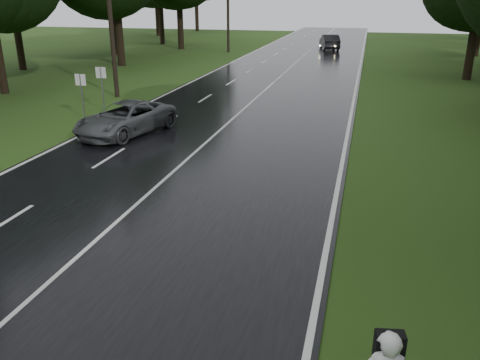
# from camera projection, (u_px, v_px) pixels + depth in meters

# --- Properties ---
(ground) EXTENTS (160.00, 160.00, 0.00)m
(ground) POSITION_uv_depth(u_px,v_px,m) (57.00, 276.00, 11.13)
(ground) COLOR #294815
(ground) RESTS_ON ground
(road) EXTENTS (12.00, 140.00, 0.04)m
(road) POSITION_uv_depth(u_px,v_px,m) (253.00, 101.00, 29.24)
(road) COLOR black
(road) RESTS_ON ground
(lane_center) EXTENTS (0.12, 140.00, 0.01)m
(lane_center) POSITION_uv_depth(u_px,v_px,m) (253.00, 101.00, 29.24)
(lane_center) COLOR silver
(lane_center) RESTS_ON road
(grey_car) EXTENTS (3.57, 5.54, 1.42)m
(grey_car) POSITION_uv_depth(u_px,v_px,m) (126.00, 118.00, 22.09)
(grey_car) COLOR #4C4F52
(grey_car) RESTS_ON road
(far_car) EXTENTS (2.81, 5.25, 1.64)m
(far_car) POSITION_uv_depth(u_px,v_px,m) (329.00, 42.00, 56.15)
(far_car) COLOR black
(far_car) RESTS_ON road
(utility_pole_mid) EXTENTS (1.80, 0.28, 9.58)m
(utility_pole_mid) POSITION_uv_depth(u_px,v_px,m) (117.00, 97.00, 30.55)
(utility_pole_mid) COLOR black
(utility_pole_mid) RESTS_ON ground
(utility_pole_far) EXTENTS (1.80, 0.28, 9.91)m
(utility_pole_far) POSITION_uv_depth(u_px,v_px,m) (228.00, 52.00, 53.95)
(utility_pole_far) COLOR black
(utility_pole_far) RESTS_ON ground
(road_sign_a) EXTENTS (0.56, 0.10, 2.33)m
(road_sign_a) POSITION_uv_depth(u_px,v_px,m) (85.00, 120.00, 24.83)
(road_sign_a) COLOR white
(road_sign_a) RESTS_ON ground
(road_sign_b) EXTENTS (0.57, 0.10, 2.39)m
(road_sign_b) POSITION_uv_depth(u_px,v_px,m) (105.00, 112.00, 26.65)
(road_sign_b) COLOR white
(road_sign_b) RESTS_ON ground
(tree_left_d) EXTENTS (8.74, 8.74, 13.66)m
(tree_left_d) POSITION_uv_depth(u_px,v_px,m) (5.00, 93.00, 31.64)
(tree_left_d) COLOR black
(tree_left_d) RESTS_ON ground
(tree_left_e) EXTENTS (9.79, 9.79, 15.30)m
(tree_left_e) POSITION_uv_depth(u_px,v_px,m) (122.00, 66.00, 43.90)
(tree_left_e) COLOR black
(tree_left_e) RESTS_ON ground
(tree_left_f) EXTENTS (10.44, 10.44, 16.31)m
(tree_left_f) POSITION_uv_depth(u_px,v_px,m) (181.00, 49.00, 57.26)
(tree_left_f) COLOR black
(tree_left_f) RESTS_ON ground
(tree_right_e) EXTENTS (8.21, 8.21, 12.83)m
(tree_right_e) POSITION_uv_depth(u_px,v_px,m) (466.00, 80.00, 36.70)
(tree_right_e) COLOR black
(tree_right_e) RESTS_ON ground
(tree_right_f) EXTENTS (8.46, 8.46, 13.22)m
(tree_right_f) POSITION_uv_depth(u_px,v_px,m) (475.00, 56.00, 50.53)
(tree_right_f) COLOR black
(tree_right_f) RESTS_ON ground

